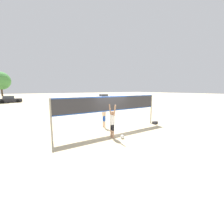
{
  "coord_description": "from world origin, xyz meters",
  "views": [
    {
      "loc": [
        -5.7,
        -8.27,
        2.85
      ],
      "look_at": [
        0.0,
        0.0,
        1.31
      ],
      "focal_mm": 24.0,
      "sensor_mm": 36.0,
      "label": 1
    }
  ],
  "objects": [
    {
      "name": "volleyball_net",
      "position": [
        0.0,
        0.0,
        1.75
      ],
      "size": [
        7.99,
        0.1,
        2.38
      ],
      "color": "gray",
      "rests_on": "ground_plane"
    },
    {
      "name": "player_blocker",
      "position": [
        0.0,
        1.04,
        1.15
      ],
      "size": [
        0.28,
        0.71,
        2.18
      ],
      "rotation": [
        0.0,
        0.0,
        -1.57
      ],
      "color": "beige",
      "rests_on": "ground_plane"
    },
    {
      "name": "parked_car_near",
      "position": [
        -5.65,
        30.24,
        0.63
      ],
      "size": [
        4.59,
        2.29,
        1.42
      ],
      "rotation": [
        0.0,
        0.0,
        0.11
      ],
      "color": "#232328",
      "rests_on": "ground_plane"
    },
    {
      "name": "gear_bag",
      "position": [
        4.11,
        -0.32,
        0.1
      ],
      "size": [
        0.41,
        0.27,
        0.2
      ],
      "color": "#2D2D33",
      "rests_on": "ground_plane"
    },
    {
      "name": "volleyball",
      "position": [
        -0.46,
        -1.72,
        0.11
      ],
      "size": [
        0.22,
        0.22,
        0.22
      ],
      "color": "white",
      "rests_on": "ground_plane"
    },
    {
      "name": "player_spiker",
      "position": [
        -0.85,
        -1.26,
        1.03
      ],
      "size": [
        0.28,
        0.68,
        1.98
      ],
      "rotation": [
        0.0,
        0.0,
        1.57
      ],
      "color": "tan",
      "rests_on": "ground_plane"
    },
    {
      "name": "ground_plane",
      "position": [
        0.0,
        0.0,
        0.0
      ],
      "size": [
        200.0,
        200.0,
        0.0
      ],
      "primitive_type": "plane",
      "color": "beige"
    },
    {
      "name": "parked_car_mid",
      "position": [
        16.18,
        27.31,
        0.65
      ],
      "size": [
        4.43,
        2.5,
        1.45
      ],
      "rotation": [
        0.0,
        0.0,
        0.17
      ],
      "color": "silver",
      "rests_on": "ground_plane"
    },
    {
      "name": "tree_left_cluster",
      "position": [
        -6.78,
        31.84,
        4.58
      ],
      "size": [
        3.75,
        3.75,
        6.47
      ],
      "color": "#4C3823",
      "rests_on": "ground_plane"
    }
  ]
}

